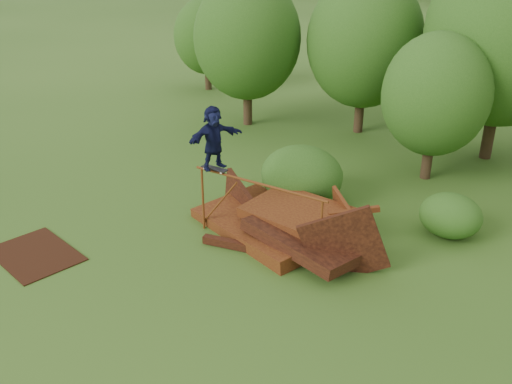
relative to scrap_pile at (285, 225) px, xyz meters
The scene contains 13 objects.
ground 3.01m from the scrap_pile, 79.01° to the right, with size 240.00×240.00×0.00m, color #2D5116.
scrap_pile is the anchor object (origin of this frame).
grind_rail 1.31m from the scrap_pile, 109.13° to the right, with size 3.81×0.34×1.80m.
skateboard 2.37m from the scrap_pile, 151.12° to the right, with size 0.75×0.25×0.08m.
skater 2.96m from the scrap_pile, 151.12° to the right, with size 1.51×0.48×1.62m, color #0F1234.
flat_plate 6.34m from the scrap_pile, 134.41° to the right, with size 2.30×1.65×0.03m, color black.
tree_0 10.16m from the scrap_pile, 134.04° to the left, with size 4.21×4.21×5.94m.
tree_1 9.78m from the scrap_pile, 106.39° to the left, with size 4.37×4.37×6.08m.
tree_2 6.66m from the scrap_pile, 77.24° to the left, with size 3.33×3.33×4.69m.
tree_3 10.17m from the scrap_pile, 75.51° to the left, with size 5.29×5.29×7.34m.
tree_6 15.74m from the scrap_pile, 139.24° to the left, with size 3.21×3.21×4.49m.
shrub_left 2.32m from the scrap_pile, 112.56° to the left, with size 2.46×2.27×1.70m, color #1D4211.
shrub_right 4.36m from the scrap_pile, 39.31° to the left, with size 1.64×1.50×1.16m, color #1D4211.
Camera 1 is at (6.84, -7.94, 7.42)m, focal length 40.00 mm.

